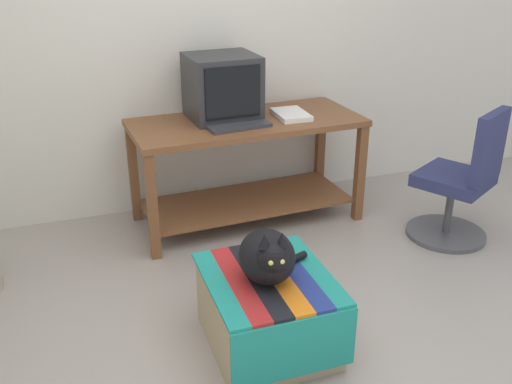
{
  "coord_description": "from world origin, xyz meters",
  "views": [
    {
      "loc": [
        -0.88,
        -1.87,
        1.83
      ],
      "look_at": [
        0.07,
        0.85,
        0.55
      ],
      "focal_mm": 40.24,
      "sensor_mm": 36.0,
      "label": 1
    }
  ],
  "objects": [
    {
      "name": "desk",
      "position": [
        0.26,
        1.6,
        0.5
      ],
      "size": [
        1.56,
        0.74,
        0.73
      ],
      "rotation": [
        0.0,
        0.0,
        0.05
      ],
      "color": "brown",
      "rests_on": "ground_plane"
    },
    {
      "name": "ground_plane",
      "position": [
        0.0,
        0.0,
        0.0
      ],
      "size": [
        14.0,
        14.0,
        0.0
      ],
      "primitive_type": "plane",
      "color": "#9E9389"
    },
    {
      "name": "office_chair",
      "position": [
        1.47,
        0.87,
        0.39
      ],
      "size": [
        0.57,
        0.57,
        0.89
      ],
      "rotation": [
        0.0,
        0.0,
        3.65
      ],
      "color": "#4C4C51",
      "rests_on": "ground_plane"
    },
    {
      "name": "keyboard",
      "position": [
        0.17,
        1.45,
        0.74
      ],
      "size": [
        0.42,
        0.2,
        0.02
      ],
      "primitive_type": "cube",
      "rotation": [
        0.0,
        0.0,
        0.13
      ],
      "color": "#333338",
      "rests_on": "desk"
    },
    {
      "name": "ottoman_with_blanket",
      "position": [
        -0.08,
        0.26,
        0.19
      ],
      "size": [
        0.58,
        0.67,
        0.39
      ],
      "color": "tan",
      "rests_on": "ground_plane"
    },
    {
      "name": "back_wall",
      "position": [
        0.0,
        2.05,
        1.3
      ],
      "size": [
        8.0,
        0.1,
        2.6
      ],
      "primitive_type": "cube",
      "color": "silver",
      "rests_on": "ground_plane"
    },
    {
      "name": "cat",
      "position": [
        -0.09,
        0.23,
        0.51
      ],
      "size": [
        0.4,
        0.37,
        0.3
      ],
      "rotation": [
        0.0,
        0.0,
        -0.13
      ],
      "color": "black",
      "rests_on": "ottoman_with_blanket"
    },
    {
      "name": "book",
      "position": [
        0.57,
        1.57,
        0.75
      ],
      "size": [
        0.21,
        0.3,
        0.03
      ],
      "primitive_type": "cube",
      "rotation": [
        0.0,
        0.0,
        -0.02
      ],
      "color": "white",
      "rests_on": "desk"
    },
    {
      "name": "tv_monitor",
      "position": [
        0.13,
        1.7,
        0.93
      ],
      "size": [
        0.46,
        0.44,
        0.42
      ],
      "rotation": [
        0.0,
        0.0,
        0.05
      ],
      "color": "#28282B",
      "rests_on": "desk"
    }
  ]
}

